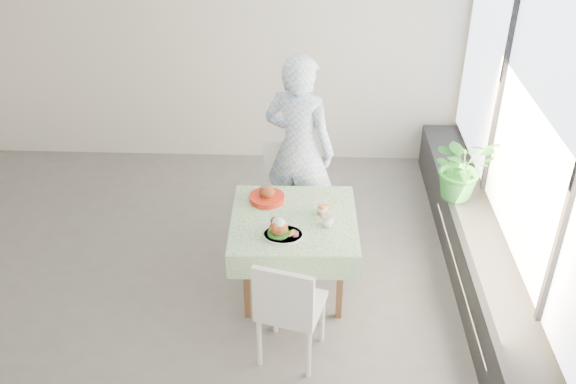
{
  "coord_description": "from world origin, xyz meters",
  "views": [
    {
      "loc": [
        1.31,
        -4.39,
        3.74
      ],
      "look_at": [
        1.13,
        0.09,
        0.97
      ],
      "focal_mm": 40.0,
      "sensor_mm": 36.0,
      "label": 1
    }
  ],
  "objects_px": {
    "juice_cup_orange": "(323,208)",
    "cafe_table": "(294,245)",
    "chair_far": "(283,213)",
    "potted_plant": "(462,166)",
    "main_dish": "(281,230)",
    "chair_near": "(291,326)",
    "diner": "(299,150)"
  },
  "relations": [
    {
      "from": "diner",
      "to": "juice_cup_orange",
      "type": "distance_m",
      "value": 0.81
    },
    {
      "from": "chair_near",
      "to": "diner",
      "type": "distance_m",
      "value": 1.77
    },
    {
      "from": "chair_far",
      "to": "potted_plant",
      "type": "xyz_separation_m",
      "value": [
        1.66,
        0.06,
        0.52
      ]
    },
    {
      "from": "chair_far",
      "to": "main_dish",
      "type": "bearing_deg",
      "value": -88.13
    },
    {
      "from": "chair_far",
      "to": "chair_near",
      "type": "xyz_separation_m",
      "value": [
        0.13,
        -1.55,
        -0.0
      ]
    },
    {
      "from": "diner",
      "to": "cafe_table",
      "type": "bearing_deg",
      "value": 110.33
    },
    {
      "from": "chair_far",
      "to": "chair_near",
      "type": "bearing_deg",
      "value": -85.06
    },
    {
      "from": "diner",
      "to": "potted_plant",
      "type": "distance_m",
      "value": 1.52
    },
    {
      "from": "potted_plant",
      "to": "main_dish",
      "type": "bearing_deg",
      "value": -146.95
    },
    {
      "from": "cafe_table",
      "to": "chair_far",
      "type": "distance_m",
      "value": 0.77
    },
    {
      "from": "chair_far",
      "to": "potted_plant",
      "type": "bearing_deg",
      "value": 2.05
    },
    {
      "from": "chair_far",
      "to": "potted_plant",
      "type": "relative_size",
      "value": 1.51
    },
    {
      "from": "juice_cup_orange",
      "to": "potted_plant",
      "type": "height_order",
      "value": "potted_plant"
    },
    {
      "from": "cafe_table",
      "to": "chair_near",
      "type": "relative_size",
      "value": 1.11
    },
    {
      "from": "chair_far",
      "to": "diner",
      "type": "relative_size",
      "value": 0.51
    },
    {
      "from": "cafe_table",
      "to": "diner",
      "type": "bearing_deg",
      "value": 88.63
    },
    {
      "from": "diner",
      "to": "chair_far",
      "type": "bearing_deg",
      "value": 55.17
    },
    {
      "from": "chair_near",
      "to": "main_dish",
      "type": "distance_m",
      "value": 0.75
    },
    {
      "from": "chair_near",
      "to": "juice_cup_orange",
      "type": "xyz_separation_m",
      "value": [
        0.23,
        0.88,
        0.5
      ]
    },
    {
      "from": "potted_plant",
      "to": "cafe_table",
      "type": "bearing_deg",
      "value": -152.33
    },
    {
      "from": "chair_far",
      "to": "cafe_table",
      "type": "bearing_deg",
      "value": -80.22
    },
    {
      "from": "juice_cup_orange",
      "to": "cafe_table",
      "type": "bearing_deg",
      "value": -163.0
    },
    {
      "from": "cafe_table",
      "to": "chair_near",
      "type": "bearing_deg",
      "value": -89.57
    },
    {
      "from": "chair_far",
      "to": "juice_cup_orange",
      "type": "xyz_separation_m",
      "value": [
        0.37,
        -0.67,
        0.5
      ]
    },
    {
      "from": "diner",
      "to": "potted_plant",
      "type": "xyz_separation_m",
      "value": [
        1.51,
        -0.04,
        -0.12
      ]
    },
    {
      "from": "chair_near",
      "to": "cafe_table",
      "type": "bearing_deg",
      "value": 90.43
    },
    {
      "from": "cafe_table",
      "to": "chair_far",
      "type": "height_order",
      "value": "chair_far"
    },
    {
      "from": "cafe_table",
      "to": "chair_far",
      "type": "xyz_separation_m",
      "value": [
        -0.13,
        0.74,
        -0.16
      ]
    },
    {
      "from": "chair_far",
      "to": "juice_cup_orange",
      "type": "relative_size",
      "value": 3.85
    },
    {
      "from": "chair_near",
      "to": "potted_plant",
      "type": "xyz_separation_m",
      "value": [
        1.53,
        1.61,
        0.52
      ]
    },
    {
      "from": "chair_near",
      "to": "potted_plant",
      "type": "height_order",
      "value": "potted_plant"
    },
    {
      "from": "chair_near",
      "to": "main_dish",
      "type": "bearing_deg",
      "value": 100.4
    }
  ]
}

